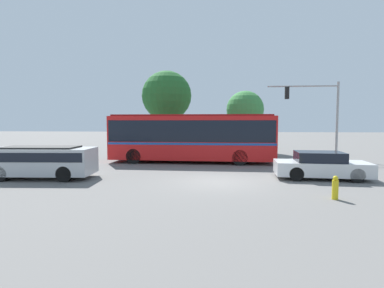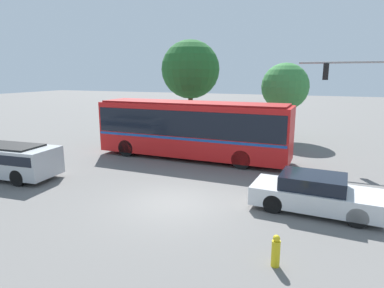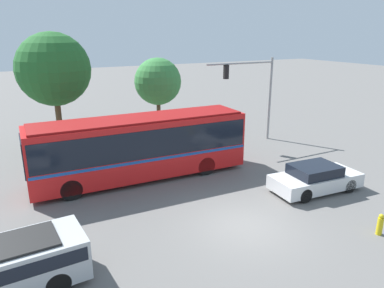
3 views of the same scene
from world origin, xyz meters
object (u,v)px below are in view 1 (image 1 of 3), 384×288
sedan_foreground (321,166)px  suv_left_lane (41,160)px  fire_hydrant (335,188)px  traffic_light_pole (320,107)px  street_tree_left (167,96)px  city_bus (192,135)px  street_tree_centre (245,110)px

sedan_foreground → suv_left_lane: 13.76m
sedan_foreground → fire_hydrant: sedan_foreground is taller
traffic_light_pole → street_tree_left: (-12.28, 4.41, 1.30)m
suv_left_lane → city_bus: bearing=40.3°
suv_left_lane → street_tree_left: 14.98m
street_tree_left → street_tree_centre: size_ratio=1.32×
suv_left_lane → street_tree_centre: street_tree_centre is taller
sedan_foreground → street_tree_left: bearing=131.5°
street_tree_centre → city_bus: bearing=-118.5°
city_bus → street_tree_left: bearing=-66.5°
city_bus → street_tree_centre: bearing=-117.1°
traffic_light_pole → street_tree_centre: bearing=-44.8°
suv_left_lane → street_tree_centre: 18.47m
street_tree_left → fire_hydrant: 19.62m
traffic_light_pole → sedan_foreground: bearing=73.3°
street_tree_left → sedan_foreground: bearing=-52.3°
traffic_light_pole → street_tree_left: street_tree_left is taller
city_bus → street_tree_left: size_ratio=1.50×
suv_left_lane → street_tree_centre: bearing=48.9°
suv_left_lane → traffic_light_pole: traffic_light_pole is taller
street_tree_left → street_tree_centre: bearing=4.9°
suv_left_lane → traffic_light_pole: (16.18, 9.42, 2.93)m
street_tree_centre → fire_hydrant: street_tree_centre is taller
suv_left_lane → street_tree_left: bearing=70.7°
suv_left_lane → street_tree_left: size_ratio=0.69×
city_bus → suv_left_lane: city_bus is taller
traffic_light_pole → suv_left_lane: bearing=30.2°
sedan_foreground → street_tree_centre: (-2.59, 13.29, 3.27)m
street_tree_centre → fire_hydrant: bearing=-84.2°
street_tree_centre → sedan_foreground: bearing=-79.0°
sedan_foreground → fire_hydrant: (-0.81, -4.11, -0.22)m
suv_left_lane → traffic_light_pole: 18.95m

